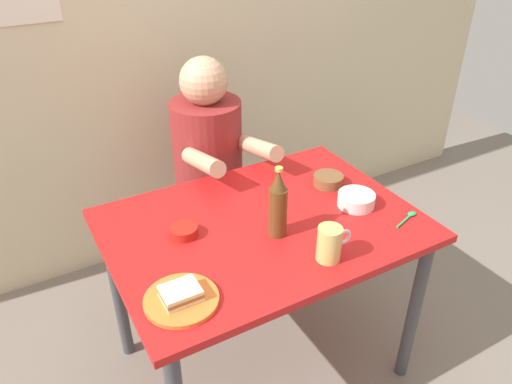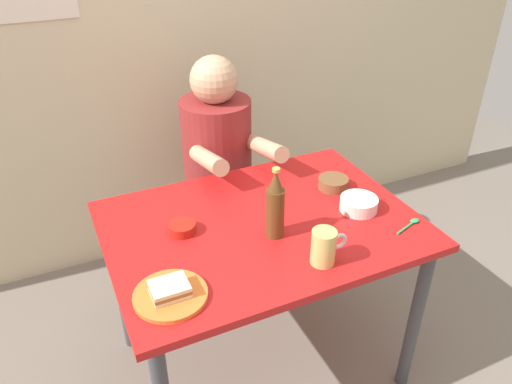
% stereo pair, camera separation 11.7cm
% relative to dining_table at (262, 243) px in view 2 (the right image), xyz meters
% --- Properties ---
extents(ground_plane, '(6.00, 6.00, 0.00)m').
position_rel_dining_table_xyz_m(ground_plane, '(0.00, 0.00, -0.65)').
color(ground_plane, slate).
extents(wall_back, '(4.40, 0.09, 2.60)m').
position_rel_dining_table_xyz_m(wall_back, '(-0.00, 1.05, 0.65)').
color(wall_back, beige).
rests_on(wall_back, ground).
extents(dining_table, '(1.10, 0.80, 0.74)m').
position_rel_dining_table_xyz_m(dining_table, '(0.00, 0.00, 0.00)').
color(dining_table, red).
rests_on(dining_table, ground).
extents(stool, '(0.34, 0.34, 0.45)m').
position_rel_dining_table_xyz_m(stool, '(0.07, 0.63, -0.30)').
color(stool, '#4C4C51').
rests_on(stool, ground).
extents(person_seated, '(0.33, 0.56, 0.72)m').
position_rel_dining_table_xyz_m(person_seated, '(0.07, 0.62, 0.12)').
color(person_seated, maroon).
rests_on(person_seated, stool).
extents(plate_orange, '(0.22, 0.22, 0.01)m').
position_rel_dining_table_xyz_m(plate_orange, '(-0.41, -0.23, 0.10)').
color(plate_orange, orange).
rests_on(plate_orange, dining_table).
extents(sandwich, '(0.11, 0.09, 0.04)m').
position_rel_dining_table_xyz_m(sandwich, '(-0.41, -0.23, 0.13)').
color(sandwich, beige).
rests_on(sandwich, plate_orange).
extents(beer_mug, '(0.13, 0.08, 0.12)m').
position_rel_dining_table_xyz_m(beer_mug, '(0.08, -0.28, 0.15)').
color(beer_mug, '#D1BC66').
rests_on(beer_mug, dining_table).
extents(beer_bottle, '(0.06, 0.06, 0.26)m').
position_rel_dining_table_xyz_m(beer_bottle, '(0.01, -0.09, 0.21)').
color(beer_bottle, '#593819').
rests_on(beer_bottle, dining_table).
extents(rice_bowl_white, '(0.14, 0.14, 0.05)m').
position_rel_dining_table_xyz_m(rice_bowl_white, '(0.36, -0.08, 0.12)').
color(rice_bowl_white, silver).
rests_on(rice_bowl_white, dining_table).
extents(sambal_bowl_red, '(0.10, 0.10, 0.03)m').
position_rel_dining_table_xyz_m(sambal_bowl_red, '(-0.28, 0.06, 0.11)').
color(sambal_bowl_red, '#B21E14').
rests_on(sambal_bowl_red, dining_table).
extents(condiment_bowl_brown, '(0.12, 0.12, 0.04)m').
position_rel_dining_table_xyz_m(condiment_bowl_brown, '(0.36, 0.10, 0.12)').
color(condiment_bowl_brown, brown).
rests_on(condiment_bowl_brown, dining_table).
extents(spoon, '(0.12, 0.05, 0.01)m').
position_rel_dining_table_xyz_m(spoon, '(0.48, -0.24, 0.10)').
color(spoon, '#26A559').
rests_on(spoon, dining_table).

